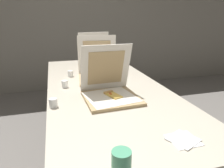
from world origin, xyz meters
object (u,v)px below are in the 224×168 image
at_px(pizza_box_middle, 99,73).
at_px(cup_printed_front, 121,162).
at_px(pizza_box_front, 110,91).
at_px(cup_white_mid, 65,84).
at_px(napkin_pile, 183,140).
at_px(cup_white_near_left, 53,103).
at_px(pizza_box_back, 97,62).
at_px(cup_white_far, 70,74).
at_px(table, 105,90).

xyz_separation_m(pizza_box_middle, cup_printed_front, (-0.19, -1.26, -0.01)).
distance_m(pizza_box_front, cup_white_mid, 0.45).
distance_m(cup_white_mid, napkin_pile, 1.08).
relative_size(cup_white_mid, cup_white_near_left, 1.00).
relative_size(pizza_box_back, cup_white_mid, 7.23).
distance_m(pizza_box_back, cup_white_far, 0.49).
height_order(pizza_box_front, cup_white_mid, pizza_box_front).
relative_size(cup_printed_front, napkin_pile, 0.55).
xyz_separation_m(cup_white_far, napkin_pile, (0.42, -1.28, -0.03)).
bearing_deg(pizza_box_back, cup_white_far, -142.67).
relative_size(cup_white_far, napkin_pile, 0.35).
height_order(pizza_box_middle, cup_white_mid, pizza_box_middle).
xyz_separation_m(table, cup_white_far, (-0.26, 0.35, 0.07)).
bearing_deg(pizza_box_middle, cup_white_far, 156.42).
xyz_separation_m(pizza_box_front, cup_white_far, (-0.23, 0.66, -0.03)).
bearing_deg(cup_printed_front, pizza_box_back, 81.14).
relative_size(cup_white_near_left, napkin_pile, 0.35).
bearing_deg(pizza_box_back, pizza_box_front, -104.80).
relative_size(cup_white_mid, napkin_pile, 0.35).
height_order(cup_white_mid, cup_white_near_left, same).
height_order(pizza_box_back, napkin_pile, pizza_box_back).
bearing_deg(cup_printed_front, table, 79.62).
height_order(pizza_box_middle, cup_white_far, pizza_box_middle).
height_order(table, cup_white_mid, cup_white_mid).
bearing_deg(cup_white_far, napkin_pile, -71.60).
bearing_deg(pizza_box_middle, cup_white_near_left, -121.30).
relative_size(table, cup_white_far, 38.14).
distance_m(pizza_box_middle, cup_white_far, 0.29).
height_order(cup_white_near_left, cup_printed_front, cup_printed_front).
bearing_deg(cup_white_far, cup_printed_front, -87.21).
relative_size(pizza_box_middle, cup_white_mid, 7.01).
xyz_separation_m(pizza_box_front, napkin_pile, (0.20, -0.62, -0.05)).
bearing_deg(cup_white_far, pizza_box_front, -70.93).
bearing_deg(table, pizza_box_middle, 91.78).
distance_m(cup_white_far, cup_printed_front, 1.40).
bearing_deg(pizza_box_middle, napkin_pile, -75.45).
bearing_deg(pizza_box_front, cup_printed_front, -104.68).
height_order(table, napkin_pile, napkin_pile).
distance_m(table, napkin_pile, 0.94).
xyz_separation_m(pizza_box_middle, cup_white_far, (-0.25, 0.14, -0.03)).
height_order(table, pizza_box_middle, pizza_box_middle).
height_order(cup_white_far, cup_printed_front, cup_printed_front).
xyz_separation_m(cup_white_far, cup_printed_front, (0.07, -1.40, 0.02)).
bearing_deg(pizza_box_front, table, 81.16).
bearing_deg(cup_white_near_left, pizza_box_middle, 52.69).
bearing_deg(table, cup_white_far, 126.88).
bearing_deg(cup_white_near_left, cup_white_mid, 75.61).
bearing_deg(table, pizza_box_front, -96.23).
bearing_deg(cup_white_near_left, pizza_box_back, 64.01).
height_order(pizza_box_front, cup_printed_front, pizza_box_front).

